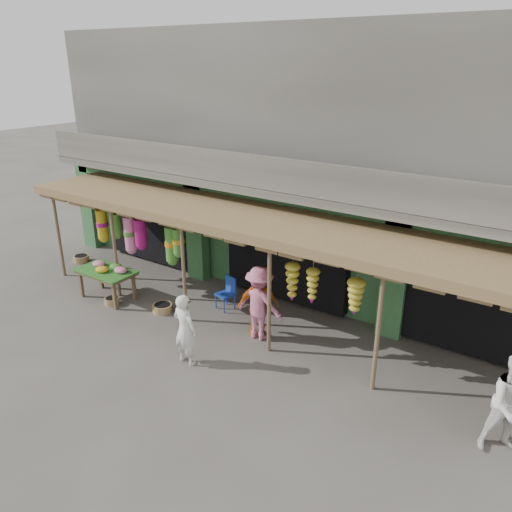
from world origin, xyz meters
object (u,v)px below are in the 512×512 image
Objects in this scene: person_front at (185,329)px; person_shopper at (260,303)px; flower_table at (107,272)px; person_vendor at (258,305)px; blue_chair at (227,291)px.

person_front is 0.90× the size of person_shopper.
flower_table is at bearing 5.92° from person_shopper.
person_vendor is at bearing -33.46° from person_shopper.
person_front is at bearing 29.54° from person_vendor.
person_vendor is 0.90× the size of person_shopper.
person_front is (3.88, -1.15, 0.02)m from flower_table.
blue_chair is at bearing 24.23° from flower_table.
person_vendor is 0.12m from person_shopper.
person_front is at bearing -57.38° from blue_chair.
person_shopper is (4.61, 0.62, 0.11)m from flower_table.
person_shopper is (1.55, -0.78, 0.42)m from blue_chair.
person_shopper is (0.73, 1.77, 0.09)m from person_front.
person_front is 1.00× the size of person_vendor.
person_vendor reaches higher than blue_chair.
blue_chair is 0.54× the size of person_front.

